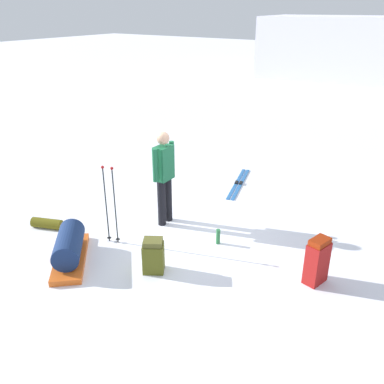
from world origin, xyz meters
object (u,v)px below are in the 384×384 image
ski_pair_near (239,183)px  backpack_large_dark (317,261)px  backpack_bright (153,256)px  ski_poles_planted_near (110,201)px  thermos_bottle (218,237)px  gear_sled (69,248)px  sleeping_mat_rolled (47,223)px  skier_standing (164,173)px

ski_pair_near → backpack_large_dark: bearing=-44.7°
ski_pair_near → backpack_bright: backpack_bright is taller
ski_poles_planted_near → thermos_bottle: bearing=32.0°
backpack_large_dark → gear_sled: 3.68m
backpack_large_dark → sleeping_mat_rolled: size_ratio=1.28×
skier_standing → ski_pair_near: 2.51m
gear_sled → thermos_bottle: size_ratio=4.91×
backpack_large_dark → sleeping_mat_rolled: bearing=-166.0°
backpack_large_dark → gear_sled: size_ratio=0.55×
backpack_large_dark → thermos_bottle: size_ratio=2.71×
thermos_bottle → gear_sled: bearing=-133.9°
sleeping_mat_rolled → ski_poles_planted_near: bearing=13.5°
ski_poles_planted_near → thermos_bottle: ski_poles_planted_near is taller
sleeping_mat_rolled → thermos_bottle: thermos_bottle is taller
thermos_bottle → skier_standing: bearing=174.7°
gear_sled → backpack_bright: bearing=22.1°
skier_standing → backpack_bright: (0.78, -1.31, -0.70)m
gear_sled → sleeping_mat_rolled: size_ratio=2.32×
ski_pair_near → ski_poles_planted_near: (-0.59, -3.34, 0.74)m
skier_standing → gear_sled: 2.01m
skier_standing → sleeping_mat_rolled: skier_standing is taller
backpack_bright → thermos_bottle: size_ratio=2.04×
ski_poles_planted_near → thermos_bottle: (1.48, 0.93, -0.62)m
ski_poles_planted_near → gear_sled: (-0.16, -0.78, -0.52)m
skier_standing → backpack_bright: bearing=-59.3°
backpack_large_dark → gear_sled: bearing=-154.6°
ski_pair_near → backpack_large_dark: (2.58, -2.55, 0.33)m
ski_poles_planted_near → backpack_large_dark: bearing=14.2°
ski_poles_planted_near → gear_sled: bearing=-101.7°
skier_standing → ski_pair_near: (0.28, 2.31, -0.94)m
skier_standing → ski_poles_planted_near: size_ratio=1.26×
gear_sled → sleeping_mat_rolled: bearing=157.8°
skier_standing → thermos_bottle: size_ratio=6.54×
skier_standing → backpack_large_dark: (2.86, -0.24, -0.61)m
sleeping_mat_rolled → thermos_bottle: bearing=23.9°
backpack_bright → backpack_large_dark: bearing=27.3°
ski_pair_near → thermos_bottle: 2.58m
backpack_large_dark → sleeping_mat_rolled: backpack_large_dark is taller
ski_pair_near → thermos_bottle: (0.90, -2.42, 0.12)m
ski_poles_planted_near → sleeping_mat_rolled: bearing=-166.5°
ski_poles_planted_near → sleeping_mat_rolled: 1.50m
ski_pair_near → sleeping_mat_rolled: size_ratio=3.14×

